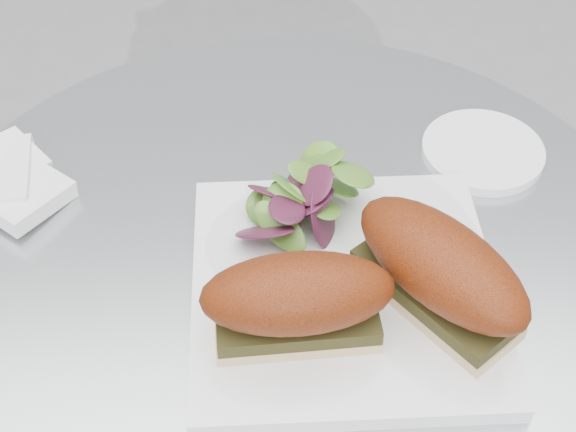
% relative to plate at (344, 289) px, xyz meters
% --- Properties ---
extents(table, '(0.70, 0.70, 0.73)m').
position_rel_plate_xyz_m(table, '(-0.04, 0.04, -0.25)').
color(table, '#A7AAAE').
rests_on(table, ground).
extents(plate, '(0.26, 0.26, 0.02)m').
position_rel_plate_xyz_m(plate, '(0.00, 0.00, 0.00)').
color(plate, white).
rests_on(plate, table).
extents(sandwich_left, '(0.15, 0.07, 0.08)m').
position_rel_plate_xyz_m(sandwich_left, '(-0.04, -0.05, 0.05)').
color(sandwich_left, '#D1B883').
rests_on(sandwich_left, plate).
extents(sandwich_right, '(0.16, 0.18, 0.08)m').
position_rel_plate_xyz_m(sandwich_right, '(0.07, -0.03, 0.05)').
color(sandwich_right, '#D1B883').
rests_on(sandwich_right, plate).
extents(salad, '(0.11, 0.11, 0.05)m').
position_rel_plate_xyz_m(salad, '(-0.03, 0.08, 0.03)').
color(salad, '#5E922F').
rests_on(salad, plate).
extents(napkin, '(0.15, 0.15, 0.02)m').
position_rel_plate_xyz_m(napkin, '(-0.31, 0.14, 0.00)').
color(napkin, white).
rests_on(napkin, table).
extents(saucer, '(0.12, 0.12, 0.01)m').
position_rel_plate_xyz_m(saucer, '(0.16, 0.17, -0.00)').
color(saucer, white).
rests_on(saucer, table).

